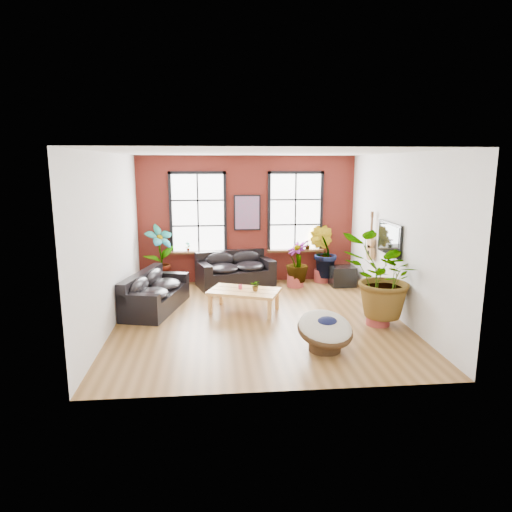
{
  "coord_description": "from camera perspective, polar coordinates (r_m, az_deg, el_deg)",
  "views": [
    {
      "loc": [
        -0.94,
        -9.35,
        3.28
      ],
      "look_at": [
        0.0,
        0.6,
        1.25
      ],
      "focal_mm": 32.0,
      "sensor_mm": 36.0,
      "label": 1
    }
  ],
  "objects": [
    {
      "name": "floor_plant_back_right",
      "position": [
        12.86,
        8.37,
        0.54
      ],
      "size": [
        1.01,
        0.99,
        1.43
      ],
      "primitive_type": "imported",
      "rotation": [
        0.0,
        0.0,
        2.43
      ],
      "color": "#244B14",
      "rests_on": "ground"
    },
    {
      "name": "pot_right_wall",
      "position": [
        9.85,
        15.0,
        -7.28
      ],
      "size": [
        0.5,
        0.5,
        0.36
      ],
      "rotation": [
        0.0,
        0.0,
        -0.04
      ],
      "color": "#963431",
      "rests_on": "ground"
    },
    {
      "name": "sill_plant_left",
      "position": [
        12.7,
        -8.52,
        1.17
      ],
      "size": [
        0.17,
        0.17,
        0.27
      ],
      "primitive_type": "imported",
      "rotation": [
        0.0,
        0.0,
        0.79
      ],
      "color": "#244B14",
      "rests_on": "room"
    },
    {
      "name": "coffee_table",
      "position": [
        10.28,
        -1.5,
        -4.58
      ],
      "size": [
        1.75,
        1.38,
        0.59
      ],
      "rotation": [
        0.0,
        0.0,
        -0.38
      ],
      "color": "#DC9E4F",
      "rests_on": "ground"
    },
    {
      "name": "room",
      "position": [
        9.67,
        0.25,
        2.35
      ],
      "size": [
        6.04,
        6.54,
        3.54
      ],
      "color": "brown",
      "rests_on": "ground"
    },
    {
      "name": "floor_plant_right_wall",
      "position": [
        9.58,
        15.46,
        -2.56
      ],
      "size": [
        1.79,
        1.63,
        1.73
      ],
      "primitive_type": "imported",
      "rotation": [
        0.0,
        0.0,
        3.34
      ],
      "color": "#244B14",
      "rests_on": "ground"
    },
    {
      "name": "table_plant",
      "position": [
        10.17,
        -0.02,
        -3.7
      ],
      "size": [
        0.27,
        0.25,
        0.25
      ],
      "primitive_type": "imported",
      "rotation": [
        0.0,
        0.0,
        -0.33
      ],
      "color": "#244B14",
      "rests_on": "coffee_table"
    },
    {
      "name": "sill_plant_right",
      "position": [
        12.95,
        6.45,
        1.42
      ],
      "size": [
        0.19,
        0.19,
        0.27
      ],
      "primitive_type": "imported",
      "rotation": [
        0.0,
        0.0,
        3.49
      ],
      "color": "#244B14",
      "rests_on": "room"
    },
    {
      "name": "pot_back_right",
      "position": [
        13.03,
        8.31,
        -2.43
      ],
      "size": [
        0.6,
        0.6,
        0.35
      ],
      "rotation": [
        0.0,
        0.0,
        0.27
      ],
      "color": "#963431",
      "rests_on": "ground"
    },
    {
      "name": "tv_wall_unit",
      "position": [
        10.81,
        15.67,
        1.8
      ],
      "size": [
        0.13,
        1.86,
        1.2
      ],
      "color": "black",
      "rests_on": "room"
    },
    {
      "name": "floor_plant_back_left",
      "position": [
        12.51,
        -11.87,
        0.36
      ],
      "size": [
        0.98,
        0.92,
        1.54
      ],
      "primitive_type": "imported",
      "rotation": [
        0.0,
        0.0,
        0.64
      ],
      "color": "#244B14",
      "rests_on": "ground"
    },
    {
      "name": "sofa_back",
      "position": [
        12.48,
        -2.66,
        -1.78
      ],
      "size": [
        2.22,
        1.5,
        0.93
      ],
      "rotation": [
        0.0,
        0.0,
        0.28
      ],
      "color": "black",
      "rests_on": "ground"
    },
    {
      "name": "papasan_chair",
      "position": [
        8.28,
        8.64,
        -9.12
      ],
      "size": [
        1.19,
        1.2,
        0.75
      ],
      "rotation": [
        0.0,
        0.0,
        0.23
      ],
      "color": "#3A2614",
      "rests_on": "ground"
    },
    {
      "name": "poster",
      "position": [
        12.64,
        -1.11,
        5.44
      ],
      "size": [
        0.74,
        0.06,
        0.98
      ],
      "color": "black",
      "rests_on": "room"
    },
    {
      "name": "floor_plant_mid",
      "position": [
        12.31,
        5.15,
        -0.74
      ],
      "size": [
        0.82,
        0.82,
        1.09
      ],
      "primitive_type": "imported",
      "rotation": [
        0.0,
        0.0,
        5.18
      ],
      "color": "#244B14",
      "rests_on": "ground"
    },
    {
      "name": "pot_mid",
      "position": [
        12.42,
        4.94,
        -3.1
      ],
      "size": [
        0.58,
        0.58,
        0.33
      ],
      "rotation": [
        0.0,
        0.0,
        0.36
      ],
      "color": "#963431",
      "rests_on": "ground"
    },
    {
      "name": "media_box",
      "position": [
        12.65,
        10.75,
        -2.5
      ],
      "size": [
        0.66,
        0.55,
        0.54
      ],
      "rotation": [
        0.0,
        0.0,
        0.02
      ],
      "color": "black",
      "rests_on": "ground"
    },
    {
      "name": "pot_back_left",
      "position": [
        12.68,
        -11.84,
        -2.88
      ],
      "size": [
        0.54,
        0.54,
        0.38
      ],
      "rotation": [
        0.0,
        0.0,
        -0.05
      ],
      "color": "#963431",
      "rests_on": "ground"
    },
    {
      "name": "sofa_left",
      "position": [
        10.68,
        -12.67,
        -4.54
      ],
      "size": [
        1.41,
        2.3,
        0.85
      ],
      "rotation": [
        0.0,
        0.0,
        1.32
      ],
      "color": "black",
      "rests_on": "ground"
    }
  ]
}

